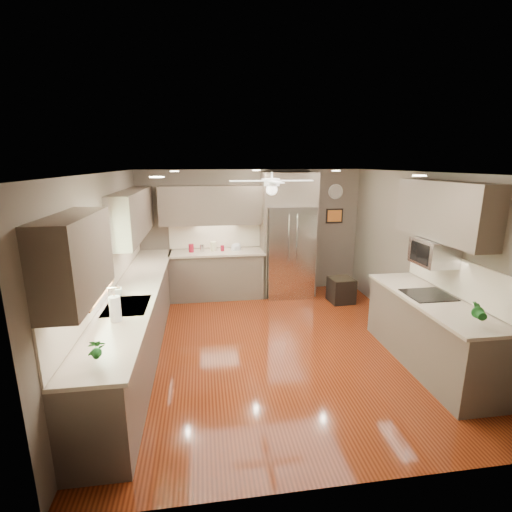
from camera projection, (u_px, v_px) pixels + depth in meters
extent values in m
plane|color=#461709|center=(274.00, 345.00, 5.49)|extent=(5.00, 5.00, 0.00)
plane|color=white|center=(276.00, 173.00, 4.87)|extent=(5.00, 5.00, 0.00)
plane|color=brown|center=(251.00, 232.00, 7.58)|extent=(4.50, 0.00, 4.50)
plane|color=brown|center=(339.00, 351.00, 2.78)|extent=(4.50, 0.00, 4.50)
plane|color=brown|center=(107.00, 271.00, 4.86)|extent=(0.00, 5.00, 5.00)
plane|color=brown|center=(424.00, 258.00, 5.49)|extent=(0.00, 5.00, 5.00)
cylinder|color=maroon|center=(191.00, 248.00, 7.18)|extent=(0.11, 0.11, 0.16)
cylinder|color=silver|center=(202.00, 248.00, 7.24)|extent=(0.11, 0.11, 0.13)
cylinder|color=beige|center=(213.00, 246.00, 7.28)|extent=(0.12, 0.12, 0.19)
cylinder|color=maroon|center=(222.00, 248.00, 7.26)|extent=(0.08, 0.08, 0.11)
imported|color=white|center=(119.00, 291.00, 4.76)|extent=(0.10, 0.10, 0.18)
imported|color=#17531B|center=(94.00, 349.00, 3.17)|extent=(0.17, 0.13, 0.28)
imported|color=#17531B|center=(479.00, 312.00, 3.94)|extent=(0.20, 0.17, 0.30)
imported|color=beige|center=(236.00, 249.00, 7.33)|extent=(0.30, 0.30, 0.06)
cube|color=brown|center=(137.00, 321.00, 5.25)|extent=(0.60, 4.70, 0.90)
cube|color=#BAAF96|center=(136.00, 289.00, 5.13)|extent=(0.65, 4.70, 0.04)
cube|color=beige|center=(111.00, 271.00, 5.02)|extent=(0.02, 4.70, 0.50)
cube|color=brown|center=(217.00, 275.00, 7.38)|extent=(1.85, 0.60, 0.90)
cube|color=#BAAF96|center=(217.00, 252.00, 7.26)|extent=(1.85, 0.65, 0.04)
cube|color=beige|center=(216.00, 235.00, 7.48)|extent=(1.85, 0.02, 0.50)
cube|color=brown|center=(76.00, 258.00, 3.21)|extent=(0.33, 1.20, 0.75)
cube|color=brown|center=(134.00, 214.00, 5.99)|extent=(0.33, 2.40, 0.75)
cube|color=brown|center=(215.00, 205.00, 7.18)|extent=(2.15, 0.33, 0.75)
cube|color=brown|center=(443.00, 211.00, 4.75)|extent=(0.33, 1.70, 0.75)
cube|color=#BFF2B2|center=(95.00, 258.00, 4.31)|extent=(0.01, 1.00, 0.80)
cube|color=brown|center=(94.00, 221.00, 4.21)|extent=(0.05, 1.12, 0.06)
cube|color=brown|center=(101.00, 293.00, 4.42)|extent=(0.05, 1.12, 0.06)
cube|color=brown|center=(84.00, 271.00, 3.81)|extent=(0.05, 0.06, 0.80)
cube|color=brown|center=(108.00, 248.00, 4.83)|extent=(0.05, 0.06, 0.80)
cube|color=silver|center=(127.00, 307.00, 4.51)|extent=(0.50, 0.70, 0.03)
cube|color=#262626|center=(127.00, 309.00, 4.52)|extent=(0.44, 0.62, 0.05)
cylinder|color=silver|center=(109.00, 298.00, 4.45)|extent=(0.02, 0.02, 0.24)
cylinder|color=silver|center=(113.00, 288.00, 4.43)|extent=(0.16, 0.02, 0.02)
cube|color=silver|center=(288.00, 251.00, 7.41)|extent=(0.92, 0.72, 1.82)
cube|color=black|center=(292.00, 268.00, 7.15)|extent=(0.88, 0.02, 0.02)
cube|color=black|center=(293.00, 238.00, 7.00)|extent=(0.01, 0.02, 1.00)
cylinder|color=silver|center=(289.00, 238.00, 6.96)|extent=(0.02, 0.02, 0.90)
cylinder|color=silver|center=(297.00, 238.00, 6.98)|extent=(0.02, 0.02, 0.90)
cube|color=brown|center=(289.00, 189.00, 7.17)|extent=(1.04, 0.60, 0.63)
cube|color=brown|center=(263.00, 251.00, 7.40)|extent=(0.06, 0.60, 1.82)
cube|color=brown|center=(312.00, 249.00, 7.54)|extent=(0.06, 0.60, 1.82)
cube|color=brown|center=(429.00, 333.00, 4.88)|extent=(0.65, 2.20, 0.90)
cube|color=#BAAF96|center=(432.00, 299.00, 4.76)|extent=(0.70, 2.20, 0.04)
cube|color=beige|center=(459.00, 278.00, 4.74)|extent=(0.02, 2.20, 0.50)
cube|color=black|center=(428.00, 295.00, 4.85)|extent=(0.56, 0.52, 0.01)
cube|color=silver|center=(434.00, 252.00, 4.88)|extent=(0.42, 0.55, 0.34)
cube|color=black|center=(420.00, 253.00, 4.85)|extent=(0.02, 0.40, 0.26)
cylinder|color=white|center=(272.00, 175.00, 5.17)|extent=(0.03, 0.03, 0.08)
cylinder|color=white|center=(272.00, 182.00, 5.20)|extent=(0.22, 0.22, 0.10)
sphere|color=white|center=(272.00, 189.00, 5.22)|extent=(0.16, 0.16, 0.16)
cube|color=white|center=(296.00, 181.00, 5.24)|extent=(0.48, 0.11, 0.01)
cube|color=white|center=(267.00, 180.00, 5.53)|extent=(0.11, 0.48, 0.01)
cube|color=white|center=(247.00, 181.00, 5.14)|extent=(0.48, 0.11, 0.01)
cube|color=white|center=(277.00, 182.00, 4.86)|extent=(0.11, 0.48, 0.01)
cylinder|color=white|center=(174.00, 171.00, 5.93)|extent=(0.14, 0.14, 0.01)
cylinder|color=white|center=(336.00, 171.00, 6.30)|extent=(0.14, 0.14, 0.01)
cylinder|color=white|center=(157.00, 177.00, 3.53)|extent=(0.14, 0.14, 0.01)
cylinder|color=white|center=(419.00, 176.00, 3.91)|extent=(0.14, 0.14, 0.01)
cylinder|color=white|center=(256.00, 170.00, 6.60)|extent=(0.14, 0.14, 0.01)
cylinder|color=white|center=(336.00, 192.00, 7.61)|extent=(0.30, 0.03, 0.30)
cylinder|color=silver|center=(336.00, 192.00, 7.60)|extent=(0.29, 0.00, 0.29)
cube|color=black|center=(334.00, 216.00, 7.73)|extent=(0.36, 0.03, 0.30)
cube|color=#C96D28|center=(335.00, 216.00, 7.72)|extent=(0.30, 0.01, 0.24)
cube|color=black|center=(341.00, 291.00, 7.16)|extent=(0.47, 0.47, 0.49)
cube|color=black|center=(342.00, 279.00, 7.10)|extent=(0.44, 0.44, 0.03)
cylinder|color=white|center=(115.00, 309.00, 4.04)|extent=(0.12, 0.12, 0.28)
cylinder|color=silver|center=(115.00, 308.00, 4.03)|extent=(0.02, 0.02, 0.30)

